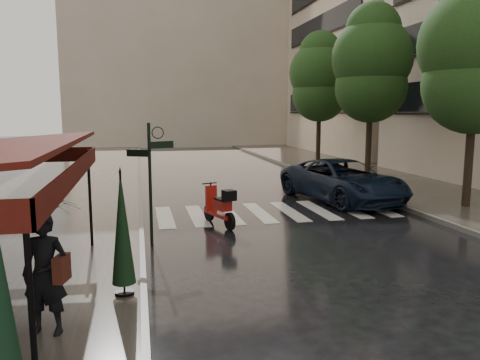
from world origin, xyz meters
name	(u,v)px	position (x,y,z in m)	size (l,w,h in m)	color
ground	(217,281)	(0.00, 0.00, 0.00)	(120.00, 120.00, 0.00)	black
sidewalk_near	(67,189)	(-4.50, 12.00, 0.06)	(6.00, 60.00, 0.12)	#38332D
sidewalk_far	(381,179)	(10.25, 12.00, 0.06)	(5.50, 60.00, 0.12)	#38332D
curb_near	(140,187)	(-1.45, 12.00, 0.07)	(0.12, 60.00, 0.16)	#595651
curb_far	(328,180)	(7.45, 12.00, 0.07)	(0.12, 60.00, 0.16)	#595651
crosswalk	(274,212)	(2.98, 6.00, 0.01)	(7.85, 3.20, 0.01)	silver
signpost	(150,173)	(-1.19, 3.00, 1.83)	(1.17, 0.29, 3.10)	black
haussmann_far	(369,36)	(16.50, 26.00, 9.25)	(8.00, 16.00, 18.50)	tan
backdrop_building	(182,42)	(3.00, 38.00, 10.00)	(22.00, 6.00, 20.00)	tan
tree_near	(477,52)	(9.60, 5.00, 5.32)	(3.80, 3.80, 7.99)	black
tree_mid	(372,64)	(9.50, 12.00, 5.59)	(3.80, 3.80, 8.34)	black
tree_far	(320,77)	(9.70, 19.00, 5.46)	(3.80, 3.80, 8.16)	black
pedestrian_with_umbrella	(42,222)	(-2.85, -1.89, 1.80)	(1.32, 1.33, 2.54)	black
scooter	(220,207)	(0.85, 4.51, 0.56)	(0.84, 1.78, 1.21)	black
parked_car	(343,181)	(6.05, 7.34, 0.79)	(2.61, 5.65, 1.57)	black
parasol_front	(4,343)	(-2.64, -4.83, 1.43)	(0.44, 0.44, 2.45)	black
parasol_back	(122,228)	(-1.79, -0.60, 1.33)	(0.42, 0.42, 2.26)	black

